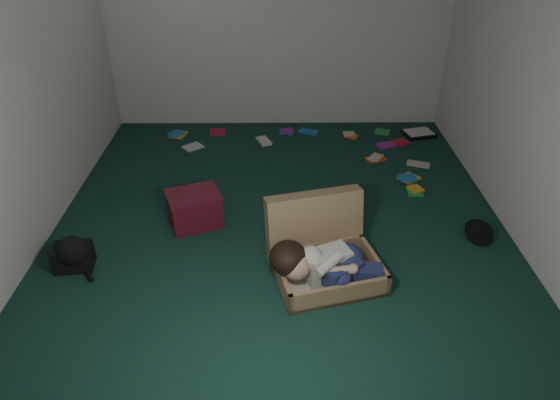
{
  "coord_description": "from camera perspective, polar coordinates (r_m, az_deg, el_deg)",
  "views": [
    {
      "loc": [
        -0.03,
        -3.67,
        2.58
      ],
      "look_at": [
        0.0,
        -0.15,
        0.35
      ],
      "focal_mm": 32.0,
      "sensor_mm": 36.0,
      "label": 1
    }
  ],
  "objects": [
    {
      "name": "backpack",
      "position": [
        4.27,
        -22.59,
        -5.92
      ],
      "size": [
        0.39,
        0.33,
        0.22
      ],
      "primitive_type": null,
      "rotation": [
        0.0,
        0.0,
        0.12
      ],
      "color": "black",
      "rests_on": "floor"
    },
    {
      "name": "maroon_bin",
      "position": [
        4.47,
        -9.74,
        -1.0
      ],
      "size": [
        0.55,
        0.49,
        0.31
      ],
      "rotation": [
        0.0,
        0.0,
        0.37
      ],
      "color": "#5B1220",
      "rests_on": "floor"
    },
    {
      "name": "book_scatter",
      "position": [
        5.83,
        5.13,
        6.11
      ],
      "size": [
        2.91,
        1.66,
        0.02
      ],
      "color": "gold",
      "rests_on": "floor"
    },
    {
      "name": "person",
      "position": [
        3.72,
        5.06,
        -7.24
      ],
      "size": [
        0.87,
        0.43,
        0.35
      ],
      "rotation": [
        0.0,
        0.0,
        0.25
      ],
      "color": "beige",
      "rests_on": "suitcase"
    },
    {
      "name": "suitcase",
      "position": [
        3.9,
        4.83,
        -5.86
      ],
      "size": [
        0.94,
        0.92,
        0.57
      ],
      "rotation": [
        0.0,
        0.0,
        0.25
      ],
      "color": "#977953",
      "rests_on": "floor"
    },
    {
      "name": "wall_right",
      "position": [
        4.38,
        27.77,
        11.75
      ],
      "size": [
        0.0,
        4.5,
        4.5
      ],
      "primitive_type": "plane",
      "rotation": [
        1.57,
        0.0,
        -1.57
      ],
      "color": "silver",
      "rests_on": "ground"
    },
    {
      "name": "wall_left",
      "position": [
        4.35,
        -27.99,
        11.57
      ],
      "size": [
        0.0,
        4.5,
        4.5
      ],
      "primitive_type": "plane",
      "rotation": [
        1.57,
        0.0,
        1.57
      ],
      "color": "silver",
      "rests_on": "ground"
    },
    {
      "name": "wall_front",
      "position": [
        1.91,
        0.55,
        -9.72
      ],
      "size": [
        4.5,
        0.0,
        4.5
      ],
      "primitive_type": "plane",
      "rotation": [
        -1.57,
        0.0,
        0.0
      ],
      "color": "silver",
      "rests_on": "ground"
    },
    {
      "name": "floor",
      "position": [
        4.48,
        -0.02,
        -2.75
      ],
      "size": [
        4.5,
        4.5,
        0.0
      ],
      "primitive_type": "plane",
      "color": "#12342B",
      "rests_on": "ground"
    },
    {
      "name": "paper_tray",
      "position": [
        6.33,
        15.55,
        7.34
      ],
      "size": [
        0.41,
        0.34,
        0.05
      ],
      "rotation": [
        0.0,
        0.0,
        0.24
      ],
      "color": "black",
      "rests_on": "floor"
    },
    {
      "name": "clothing_pile",
      "position": [
        4.61,
        21.68,
        -3.34
      ],
      "size": [
        0.43,
        0.37,
        0.12
      ],
      "primitive_type": null,
      "rotation": [
        0.0,
        0.0,
        -0.13
      ],
      "color": "black",
      "rests_on": "floor"
    },
    {
      "name": "wall_back",
      "position": [
        6.05,
        -0.21,
        20.18
      ],
      "size": [
        4.5,
        0.0,
        4.5
      ],
      "primitive_type": "plane",
      "rotation": [
        1.57,
        0.0,
        0.0
      ],
      "color": "silver",
      "rests_on": "ground"
    }
  ]
}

